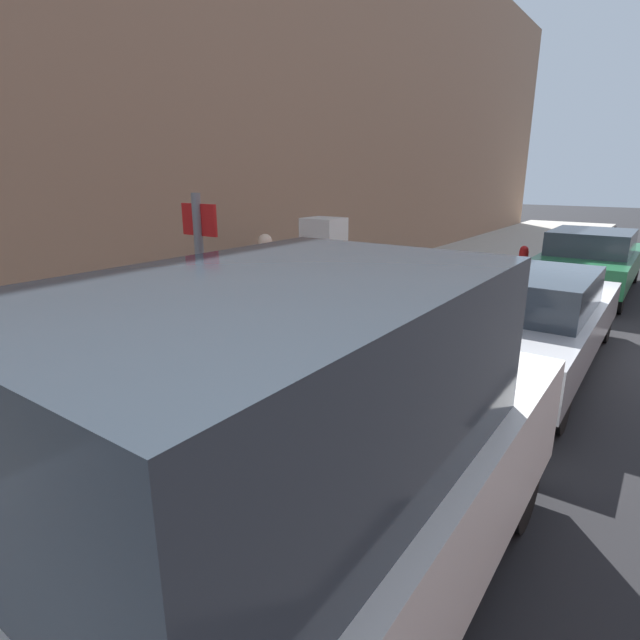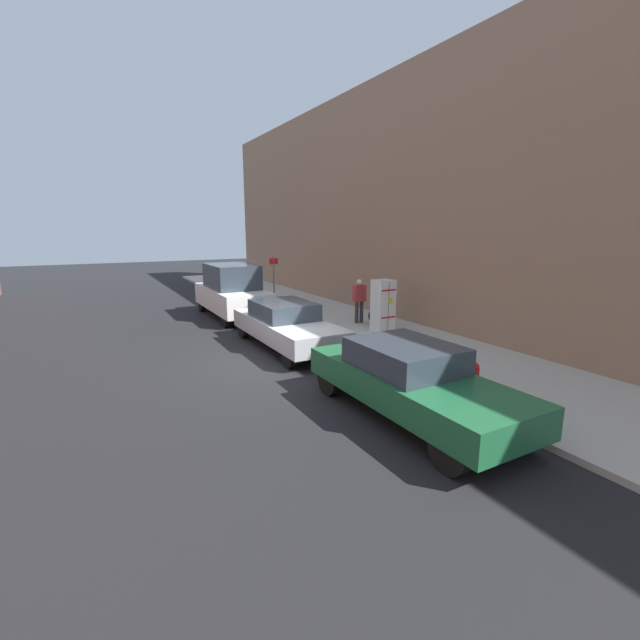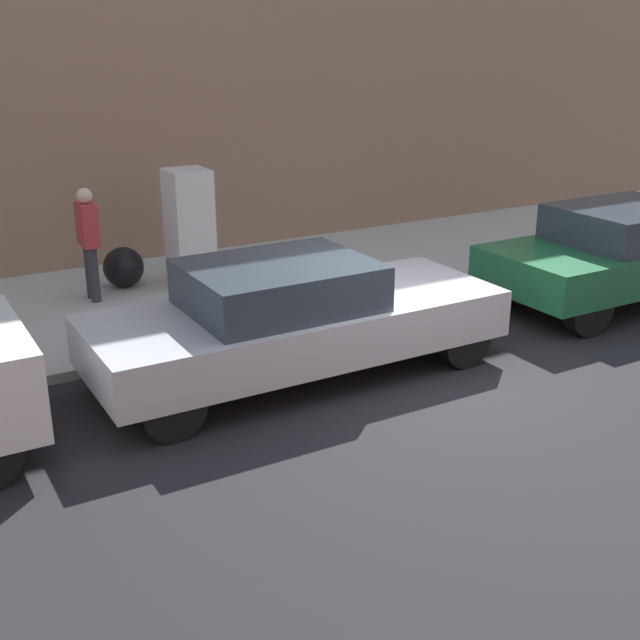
{
  "view_description": "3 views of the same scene",
  "coord_description": "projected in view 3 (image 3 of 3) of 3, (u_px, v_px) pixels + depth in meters",
  "views": [
    {
      "loc": [
        0.66,
        -8.18,
        2.6
      ],
      "look_at": [
        -2.68,
        -3.46,
        0.91
      ],
      "focal_mm": 28.0,
      "sensor_mm": 36.0,
      "label": 1
    },
    {
      "loc": [
        4.38,
        10.4,
        3.54
      ],
      "look_at": [
        -1.88,
        -0.91,
        0.78
      ],
      "focal_mm": 24.0,
      "sensor_mm": 36.0,
      "label": 2
    },
    {
      "loc": [
        6.71,
        -5.16,
        3.77
      ],
      "look_at": [
        -0.01,
        -1.27,
        0.96
      ],
      "focal_mm": 45.0,
      "sensor_mm": 36.0,
      "label": 3
    }
  ],
  "objects": [
    {
      "name": "ground_plane",
      "position": [
        416.0,
        380.0,
        9.17
      ],
      "size": [
        80.0,
        80.0,
        0.0
      ],
      "primitive_type": "plane",
      "color": "black"
    },
    {
      "name": "fire_hydrant",
      "position": [
        565.0,
        241.0,
        13.1
      ],
      "size": [
        0.22,
        0.22,
        0.79
      ],
      "color": "red",
      "rests_on": "sidewalk_slab"
    },
    {
      "name": "parked_sedan_silver",
      "position": [
        294.0,
        317.0,
        9.08
      ],
      "size": [
        1.79,
        4.77,
        1.38
      ],
      "color": "silver",
      "rests_on": "ground"
    },
    {
      "name": "sidewalk_slab",
      "position": [
        260.0,
        284.0,
        12.45
      ],
      "size": [
        4.21,
        44.0,
        0.13
      ],
      "primitive_type": "cube",
      "color": "#B2ADA0",
      "rests_on": "ground"
    },
    {
      "name": "parked_sedan_green",
      "position": [
        633.0,
        250.0,
        11.72
      ],
      "size": [
        1.82,
        4.75,
        1.42
      ],
      "color": "#1E6038",
      "rests_on": "ground"
    },
    {
      "name": "pedestrian_walking_far",
      "position": [
        88.0,
        237.0,
        11.22
      ],
      "size": [
        0.47,
        0.22,
        1.61
      ],
      "rotation": [
        0.0,
        0.0,
        4.89
      ],
      "color": "#333338",
      "rests_on": "sidewalk_slab"
    },
    {
      "name": "trash_bag",
      "position": [
        123.0,
        267.0,
        12.01
      ],
      "size": [
        0.61,
        0.61,
        0.61
      ],
      "primitive_type": "sphere",
      "color": "black",
      "rests_on": "sidewalk_slab"
    },
    {
      "name": "discarded_refrigerator",
      "position": [
        190.0,
        228.0,
        11.9
      ],
      "size": [
        0.64,
        0.6,
        1.75
      ],
      "color": "white",
      "rests_on": "sidewalk_slab"
    },
    {
      "name": "manhole_cover",
      "position": [
        294.0,
        266.0,
        13.15
      ],
      "size": [
        0.7,
        0.7,
        0.02
      ],
      "primitive_type": "cylinder",
      "color": "#47443F",
      "rests_on": "sidewalk_slab"
    }
  ]
}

